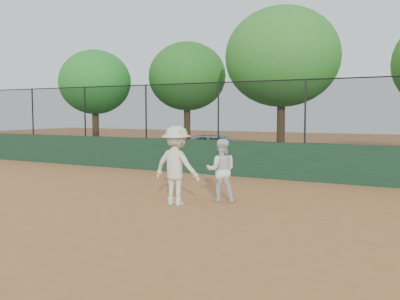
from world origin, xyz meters
The scene contains 10 objects.
ground centered at (0.00, 0.00, 0.00)m, with size 80.00×80.00×0.00m, color #B16A39.
back_wall centered at (0.00, 6.00, 0.60)m, with size 26.00×0.20×1.20m, color #1A3923.
grass_strip centered at (0.00, 12.00, 0.00)m, with size 36.00×12.00×0.01m, color #2C4816.
parked_car centered at (-1.94, 9.10, 0.66)m, with size 1.57×3.90×1.33m, color silver.
player_second centered at (1.55, 1.88, 0.76)m, with size 0.74×0.58×1.52m, color white.
player_main centered at (0.81, 1.01, 0.92)m, with size 1.24×0.76×1.85m.
fence_assembly centered at (-0.03, 6.00, 2.24)m, with size 26.00×0.06×2.00m.
tree_0 centered at (-9.87, 10.49, 3.74)m, with size 3.90×3.55×5.44m.
tree_1 centered at (-5.78, 13.15, 4.08)m, with size 4.24×3.85×5.92m.
tree_2 centered at (0.04, 11.31, 4.58)m, with size 5.08×4.62×6.78m.
Camera 1 is at (6.11, -7.83, 2.15)m, focal length 40.00 mm.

